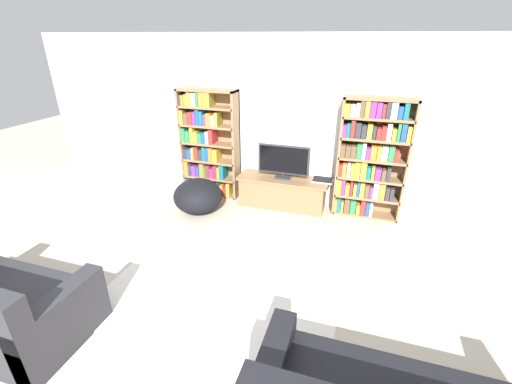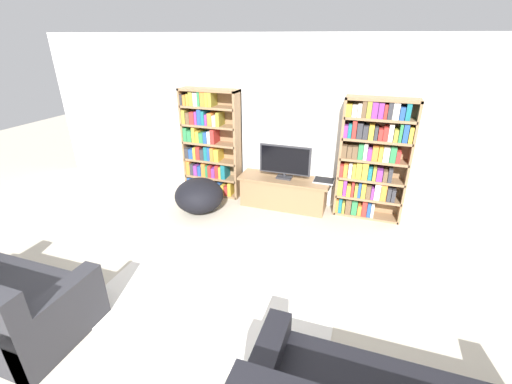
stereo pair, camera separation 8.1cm
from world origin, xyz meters
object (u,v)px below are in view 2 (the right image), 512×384
television (285,161)px  tv_stand (284,192)px  beanbag_ottoman (199,195)px  bookshelf_right (372,159)px  bookshelf_left (209,145)px  laptop (324,181)px

television → tv_stand: bearing=90.0°
tv_stand → beanbag_ottoman: 1.35m
bookshelf_right → television: bookshelf_right is taller
television → beanbag_ottoman: (-1.22, -0.59, -0.51)m
bookshelf_right → tv_stand: (-1.27, -0.11, -0.67)m
bookshelf_left → beanbag_ottoman: (0.14, -0.71, -0.60)m
tv_stand → bookshelf_left: bearing=175.1°
laptop → beanbag_ottoman: 1.96m
bookshelf_right → bookshelf_left: bearing=179.9°
laptop → beanbag_ottoman: bearing=-160.0°
tv_stand → television: 0.53m
bookshelf_right → television: (-1.27, -0.12, -0.14)m
bookshelf_left → tv_stand: bearing=-4.9°
bookshelf_right → laptop: 0.77m
television → beanbag_ottoman: size_ratio=1.07×
beanbag_ottoman → bookshelf_right: bearing=16.0°
bookshelf_right → tv_stand: bearing=-174.9°
tv_stand → laptop: laptop is taller
bookshelf_right → laptop: bookshelf_right is taller
laptop → bookshelf_left: bearing=178.7°
bookshelf_left → beanbag_ottoman: bookshelf_left is taller
laptop → television: bearing=-173.1°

